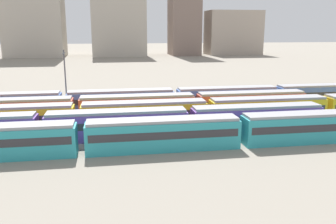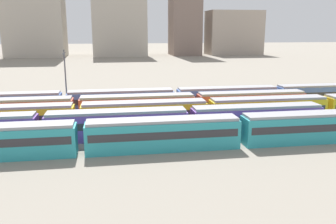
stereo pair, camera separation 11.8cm
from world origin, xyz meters
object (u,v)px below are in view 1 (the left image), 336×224
at_px(train_track_0, 240,130).
at_px(train_track_3, 76,109).
at_px(train_track_1, 41,127).
at_px(train_track_4, 121,101).
at_px(train_track_2, 208,111).
at_px(catenary_pole_1, 65,77).

relative_size(train_track_0, train_track_3, 1.51).
bearing_deg(train_track_1, train_track_3, 71.83).
distance_m(train_track_1, train_track_4, 18.78).
relative_size(train_track_2, train_track_3, 1.51).
bearing_deg(train_track_0, train_track_4, 123.24).
distance_m(train_track_1, train_track_3, 10.95).
xyz_separation_m(train_track_2, train_track_3, (-19.51, 5.20, 0.00)).
xyz_separation_m(train_track_1, catenary_pole_1, (1.07, 18.89, 3.86)).
bearing_deg(catenary_pole_1, train_track_1, -93.24).
bearing_deg(train_track_2, train_track_3, 165.08).
distance_m(train_track_2, catenary_pole_1, 26.08).
relative_size(train_track_1, train_track_2, 0.66).
distance_m(train_track_0, catenary_pole_1, 33.54).
distance_m(train_track_0, train_track_4, 24.87).
height_order(train_track_2, train_track_3, same).
xyz_separation_m(train_track_1, train_track_2, (22.92, 5.20, 0.00)).
height_order(train_track_1, catenary_pole_1, catenary_pole_1).
bearing_deg(train_track_4, train_track_1, -123.82).
xyz_separation_m(train_track_0, catenary_pole_1, (-23.02, 24.09, 3.86)).
xyz_separation_m(train_track_0, train_track_3, (-20.67, 15.60, 0.00)).
height_order(train_track_1, train_track_2, same).
bearing_deg(train_track_3, train_track_1, -108.17).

